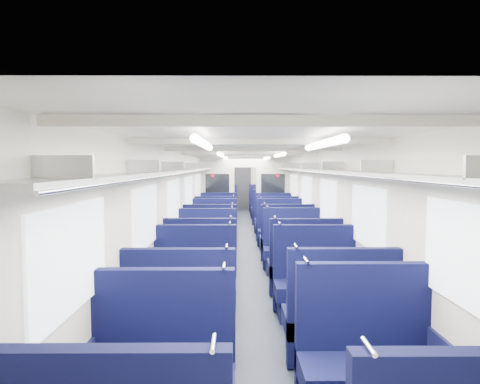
# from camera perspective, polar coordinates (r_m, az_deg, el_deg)

# --- Properties ---
(floor) EXTENTS (2.80, 18.00, 0.01)m
(floor) POSITION_cam_1_polar(r_m,az_deg,el_deg) (10.57, 0.98, -7.60)
(floor) COLOR black
(floor) RESTS_ON ground
(ceiling) EXTENTS (2.80, 18.00, 0.01)m
(ceiling) POSITION_cam_1_polar(r_m,az_deg,el_deg) (10.37, 0.99, 5.24)
(ceiling) COLOR silver
(ceiling) RESTS_ON wall_left
(wall_left) EXTENTS (0.02, 18.00, 2.35)m
(wall_left) POSITION_cam_1_polar(r_m,az_deg,el_deg) (10.47, -6.70, -1.24)
(wall_left) COLOR beige
(wall_left) RESTS_ON floor
(dado_left) EXTENTS (0.03, 17.90, 0.70)m
(dado_left) POSITION_cam_1_polar(r_m,az_deg,el_deg) (10.57, -6.59, -5.70)
(dado_left) COLOR black
(dado_left) RESTS_ON floor
(wall_right) EXTENTS (0.02, 18.00, 2.35)m
(wall_right) POSITION_cam_1_polar(r_m,az_deg,el_deg) (10.53, 8.62, -1.22)
(wall_right) COLOR beige
(wall_right) RESTS_ON floor
(dado_right) EXTENTS (0.03, 17.90, 0.70)m
(dado_right) POSITION_cam_1_polar(r_m,az_deg,el_deg) (10.63, 8.50, -5.66)
(dado_right) COLOR black
(dado_right) RESTS_ON floor
(wall_far) EXTENTS (2.80, 0.02, 2.35)m
(wall_far) POSITION_cam_1_polar(r_m,az_deg,el_deg) (19.39, 0.38, 1.03)
(wall_far) COLOR beige
(wall_far) RESTS_ON floor
(luggage_rack_left) EXTENTS (0.36, 17.40, 0.18)m
(luggage_rack_left) POSITION_cam_1_polar(r_m,az_deg,el_deg) (10.41, -5.71, 3.14)
(luggage_rack_left) COLOR #B2B5BA
(luggage_rack_left) RESTS_ON wall_left
(luggage_rack_right) EXTENTS (0.36, 17.40, 0.18)m
(luggage_rack_right) POSITION_cam_1_polar(r_m,az_deg,el_deg) (10.47, 7.65, 3.13)
(luggage_rack_right) COLOR #B2B5BA
(luggage_rack_right) RESTS_ON wall_right
(windows) EXTENTS (2.78, 15.60, 0.75)m
(windows) POSITION_cam_1_polar(r_m,az_deg,el_deg) (9.93, 1.05, -0.06)
(windows) COLOR white
(windows) RESTS_ON wall_left
(ceiling_fittings) EXTENTS (2.70, 16.06, 0.11)m
(ceiling_fittings) POSITION_cam_1_polar(r_m,az_deg,el_deg) (10.11, 1.02, 4.94)
(ceiling_fittings) COLOR beige
(ceiling_fittings) RESTS_ON ceiling
(end_door) EXTENTS (0.75, 0.06, 2.00)m
(end_door) POSITION_cam_1_polar(r_m,az_deg,el_deg) (19.34, 0.38, 0.50)
(end_door) COLOR black
(end_door) RESTS_ON floor
(bulkhead) EXTENTS (2.80, 0.10, 2.35)m
(bulkhead) POSITION_cam_1_polar(r_m,az_deg,el_deg) (13.21, 0.71, 0.05)
(bulkhead) COLOR beige
(bulkhead) RESTS_ON floor
(seat_2) EXTENTS (1.14, 0.63, 1.27)m
(seat_2) POSITION_cam_1_polar(r_m,az_deg,el_deg) (3.60, -10.71, -24.06)
(seat_2) COLOR #0B0E36
(seat_2) RESTS_ON floor
(seat_3) EXTENTS (1.14, 0.63, 1.27)m
(seat_3) POSITION_cam_1_polar(r_m,az_deg,el_deg) (3.88, 16.94, -22.02)
(seat_3) COLOR #0B0E36
(seat_3) RESTS_ON floor
(seat_4) EXTENTS (1.14, 0.63, 1.27)m
(seat_4) POSITION_cam_1_polar(r_m,az_deg,el_deg) (4.62, -8.06, -17.59)
(seat_4) COLOR #0B0E36
(seat_4) RESTS_ON floor
(seat_5) EXTENTS (1.14, 0.63, 1.27)m
(seat_5) POSITION_cam_1_polar(r_m,az_deg,el_deg) (4.71, 13.39, -17.21)
(seat_5) COLOR #0B0E36
(seat_5) RESTS_ON floor
(seat_6) EXTENTS (1.14, 0.63, 1.27)m
(seat_6) POSITION_cam_1_polar(r_m,az_deg,el_deg) (5.89, -6.25, -12.86)
(seat_6) COLOR #0B0E36
(seat_6) RESTS_ON floor
(seat_7) EXTENTS (1.14, 0.63, 1.27)m
(seat_7) POSITION_cam_1_polar(r_m,az_deg,el_deg) (5.94, 10.29, -12.74)
(seat_7) COLOR #0B0E36
(seat_7) RESTS_ON floor
(seat_8) EXTENTS (1.14, 0.63, 1.27)m
(seat_8) POSITION_cam_1_polar(r_m,az_deg,el_deg) (6.88, -5.35, -10.42)
(seat_8) COLOR #0B0E36
(seat_8) RESTS_ON floor
(seat_9) EXTENTS (1.14, 0.63, 1.27)m
(seat_9) POSITION_cam_1_polar(r_m,az_deg,el_deg) (6.90, 8.73, -10.42)
(seat_9) COLOR #0B0E36
(seat_9) RESTS_ON floor
(seat_10) EXTENTS (1.14, 0.63, 1.27)m
(seat_10) POSITION_cam_1_polar(r_m,az_deg,el_deg) (8.03, -4.60, -8.38)
(seat_10) COLOR #0B0E36
(seat_10) RESTS_ON floor
(seat_11) EXTENTS (1.14, 0.63, 1.27)m
(seat_11) POSITION_cam_1_polar(r_m,az_deg,el_deg) (8.21, 7.22, -8.13)
(seat_11) COLOR #0B0E36
(seat_11) RESTS_ON floor
(seat_12) EXTENTS (1.14, 0.63, 1.27)m
(seat_12) POSITION_cam_1_polar(r_m,az_deg,el_deg) (9.17, -4.06, -6.86)
(seat_12) COLOR #0B0E36
(seat_12) RESTS_ON floor
(seat_13) EXTENTS (1.14, 0.63, 1.27)m
(seat_13) POSITION_cam_1_polar(r_m,az_deg,el_deg) (9.23, 6.36, -6.80)
(seat_13) COLOR #0B0E36
(seat_13) RESTS_ON floor
(seat_14) EXTENTS (1.14, 0.63, 1.27)m
(seat_14) POSITION_cam_1_polar(r_m,az_deg,el_deg) (10.42, -3.60, -5.59)
(seat_14) COLOR #0B0E36
(seat_14) RESTS_ON floor
(seat_15) EXTENTS (1.14, 0.63, 1.27)m
(seat_15) POSITION_cam_1_polar(r_m,az_deg,el_deg) (10.43, 5.58, -5.59)
(seat_15) COLOR #0B0E36
(seat_15) RESTS_ON floor
(seat_16) EXTENTS (1.14, 0.63, 1.27)m
(seat_16) POSITION_cam_1_polar(r_m,az_deg,el_deg) (11.49, -3.29, -4.72)
(seat_16) COLOR #0B0E36
(seat_16) RESTS_ON floor
(seat_17) EXTENTS (1.14, 0.63, 1.27)m
(seat_17) POSITION_cam_1_polar(r_m,az_deg,el_deg) (11.51, 5.02, -4.72)
(seat_17) COLOR #0B0E36
(seat_17) RESTS_ON floor
(seat_18) EXTENTS (1.14, 0.63, 1.27)m
(seat_18) POSITION_cam_1_polar(r_m,az_deg,el_deg) (12.63, -3.02, -3.96)
(seat_18) COLOR #0B0E36
(seat_18) RESTS_ON floor
(seat_19) EXTENTS (1.14, 0.63, 1.27)m
(seat_19) POSITION_cam_1_polar(r_m,az_deg,el_deg) (12.51, 4.58, -4.04)
(seat_19) COLOR #0B0E36
(seat_19) RESTS_ON floor
(seat_20) EXTENTS (1.14, 0.63, 1.27)m
(seat_20) POSITION_cam_1_polar(r_m,az_deg,el_deg) (14.61, -2.65, -2.92)
(seat_20) COLOR #0B0E36
(seat_20) RESTS_ON floor
(seat_21) EXTENTS (1.14, 0.63, 1.27)m
(seat_21) POSITION_cam_1_polar(r_m,az_deg,el_deg) (14.54, 3.89, -2.96)
(seat_21) COLOR #0B0E36
(seat_21) RESTS_ON floor
(seat_22) EXTENTS (1.14, 0.63, 1.27)m
(seat_22) POSITION_cam_1_polar(r_m,az_deg,el_deg) (15.70, -2.49, -2.47)
(seat_22) COLOR #0B0E36
(seat_22) RESTS_ON floor
(seat_23) EXTENTS (1.14, 0.63, 1.27)m
(seat_23) POSITION_cam_1_polar(r_m,az_deg,el_deg) (15.86, 3.54, -2.41)
(seat_23) COLOR #0B0E36
(seat_23) RESTS_ON floor
(seat_24) EXTENTS (1.14, 0.63, 1.27)m
(seat_24) POSITION_cam_1_polar(r_m,az_deg,el_deg) (16.87, -2.33, -2.04)
(seat_24) COLOR #0B0E36
(seat_24) RESTS_ON floor
(seat_25) EXTENTS (1.14, 0.63, 1.27)m
(seat_25) POSITION_cam_1_polar(r_m,az_deg,el_deg) (17.01, 3.28, -1.99)
(seat_25) COLOR #0B0E36
(seat_25) RESTS_ON floor
(seat_26) EXTENTS (1.14, 0.63, 1.27)m
(seat_26) POSITION_cam_1_polar(r_m,az_deg,el_deg) (17.93, -2.22, -1.70)
(seat_26) COLOR #0B0E36
(seat_26) RESTS_ON floor
(seat_27) EXTENTS (1.14, 0.63, 1.27)m
(seat_27) POSITION_cam_1_polar(r_m,az_deg,el_deg) (18.14, 3.05, -1.64)
(seat_27) COLOR #0B0E36
(seat_27) RESTS_ON floor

